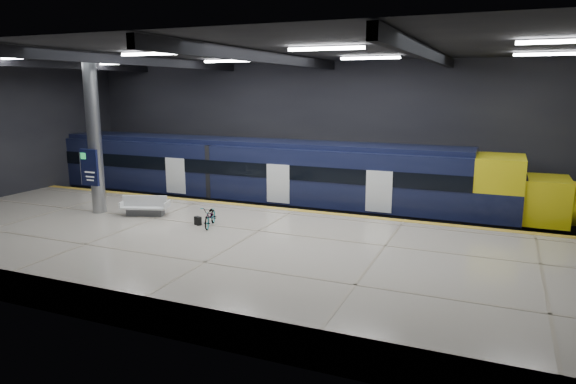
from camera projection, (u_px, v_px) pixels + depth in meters
The scene contains 10 objects.
ground at pixel (270, 250), 21.30m from camera, with size 30.00×30.00×0.00m, color black.
room_shell at pixel (269, 111), 20.15m from camera, with size 30.10×16.10×8.05m.
platform at pixel (241, 255), 18.93m from camera, with size 30.00×11.00×1.10m, color #B3A898.
safety_strip at pixel (295, 210), 23.56m from camera, with size 30.00×0.40×0.01m, color gold.
rails at pixel (315, 218), 26.25m from camera, with size 30.00×1.52×0.16m.
train at pixel (268, 176), 26.84m from camera, with size 29.40×2.84×3.79m.
bench at pixel (145, 208), 22.53m from camera, with size 2.20×1.43×0.90m.
bicycle at pixel (210, 216), 20.71m from camera, with size 0.57×1.64×0.86m, color #99999E.
pannier_bag at pixel (198, 221), 20.99m from camera, with size 0.30×0.18×0.35m, color black.
info_column at pixel (94, 138), 22.50m from camera, with size 0.90×0.78×6.90m.
Camera 1 is at (8.58, -18.50, 6.65)m, focal length 32.00 mm.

